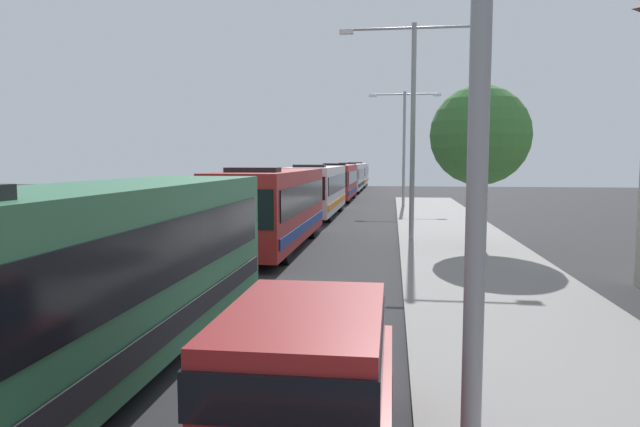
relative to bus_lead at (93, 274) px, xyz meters
name	(u,v)px	position (x,y,z in m)	size (l,w,h in m)	color
bus_lead	(93,274)	(0.00, 0.00, 0.00)	(2.58, 11.28, 3.21)	#33724C
bus_second_in_line	(274,205)	(0.00, 13.38, 0.00)	(2.58, 10.81, 3.21)	maroon
bus_middle	(317,189)	(0.00, 26.33, 0.00)	(2.58, 11.27, 3.21)	silver
bus_fourth_in_line	(338,181)	(0.00, 39.78, 0.00)	(2.58, 10.62, 3.21)	maroon
bus_rear	(350,177)	(0.00, 52.72, 0.00)	(2.58, 10.59, 3.21)	silver
bus_tail_end	(357,174)	(0.00, 65.19, 0.00)	(2.58, 11.55, 3.21)	silver
white_suv	(303,392)	(3.70, -2.50, -0.66)	(1.86, 4.82, 1.90)	maroon
streetlamp_mid	(413,110)	(5.40, 15.37, 3.81)	(6.03, 0.28, 8.79)	gray
streetlamp_far	(404,137)	(5.40, 33.31, 3.44)	(5.13, 0.28, 8.22)	gray
roadside_tree	(480,136)	(7.86, 13.91, 2.68)	(3.76, 3.76, 6.11)	#4C3823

